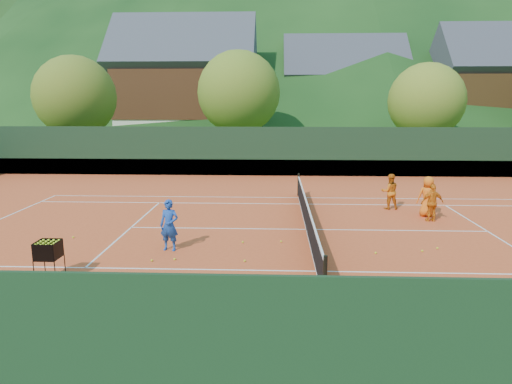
{
  "coord_description": "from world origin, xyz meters",
  "views": [
    {
      "loc": [
        -1.17,
        -15.88,
        4.56
      ],
      "look_at": [
        -1.83,
        0.0,
        1.38
      ],
      "focal_mm": 32.0,
      "sensor_mm": 36.0,
      "label": 1
    }
  ],
  "objects_px": {
    "student_b": "(432,203)",
    "student_c": "(428,197)",
    "chalet_left": "(186,90)",
    "tennis_net": "(307,216)",
    "chalet_mid": "(343,97)",
    "student_a": "(390,191)",
    "chalet_right": "(495,93)",
    "ball_hopper": "(48,251)",
    "coach": "(169,225)"
  },
  "relations": [
    {
      "from": "student_b",
      "to": "student_c",
      "type": "bearing_deg",
      "value": -99.32
    },
    {
      "from": "student_b",
      "to": "chalet_left",
      "type": "height_order",
      "value": "chalet_left"
    },
    {
      "from": "student_c",
      "to": "chalet_left",
      "type": "xyz_separation_m",
      "value": [
        -14.92,
        27.9,
        4.82
      ]
    },
    {
      "from": "tennis_net",
      "to": "chalet_mid",
      "type": "bearing_deg",
      "value": 79.99
    },
    {
      "from": "student_a",
      "to": "chalet_right",
      "type": "bearing_deg",
      "value": -124.55
    },
    {
      "from": "student_a",
      "to": "student_c",
      "type": "height_order",
      "value": "student_c"
    },
    {
      "from": "student_c",
      "to": "ball_hopper",
      "type": "xyz_separation_m",
      "value": [
        -11.92,
        -6.99,
        -0.06
      ]
    },
    {
      "from": "student_a",
      "to": "ball_hopper",
      "type": "distance_m",
      "value": 13.53
    },
    {
      "from": "coach",
      "to": "ball_hopper",
      "type": "height_order",
      "value": "coach"
    },
    {
      "from": "coach",
      "to": "chalet_left",
      "type": "xyz_separation_m",
      "value": [
        -5.61,
        32.49,
        4.83
      ]
    },
    {
      "from": "chalet_left",
      "to": "chalet_mid",
      "type": "relative_size",
      "value": 1.09
    },
    {
      "from": "chalet_right",
      "to": "ball_hopper",
      "type": "bearing_deg",
      "value": -127.74
    },
    {
      "from": "student_c",
      "to": "chalet_right",
      "type": "distance_m",
      "value": 32.02
    },
    {
      "from": "chalet_mid",
      "to": "student_c",
      "type": "bearing_deg",
      "value": -91.94
    },
    {
      "from": "student_c",
      "to": "tennis_net",
      "type": "xyz_separation_m",
      "value": [
        -4.92,
        -2.1,
        -0.31
      ]
    },
    {
      "from": "coach",
      "to": "chalet_mid",
      "type": "distance_m",
      "value": 38.17
    },
    {
      "from": "student_a",
      "to": "student_b",
      "type": "bearing_deg",
      "value": 115.85
    },
    {
      "from": "coach",
      "to": "student_b",
      "type": "bearing_deg",
      "value": 30.77
    },
    {
      "from": "coach",
      "to": "student_a",
      "type": "bearing_deg",
      "value": 43.98
    },
    {
      "from": "student_b",
      "to": "student_c",
      "type": "distance_m",
      "value": 0.78
    },
    {
      "from": "coach",
      "to": "tennis_net",
      "type": "distance_m",
      "value": 5.06
    },
    {
      "from": "tennis_net",
      "to": "chalet_right",
      "type": "distance_m",
      "value": 36.37
    },
    {
      "from": "coach",
      "to": "student_c",
      "type": "bearing_deg",
      "value": 34.55
    },
    {
      "from": "coach",
      "to": "ball_hopper",
      "type": "relative_size",
      "value": 1.59
    },
    {
      "from": "student_a",
      "to": "chalet_left",
      "type": "bearing_deg",
      "value": -65.89
    },
    {
      "from": "student_c",
      "to": "chalet_left",
      "type": "relative_size",
      "value": 0.12
    },
    {
      "from": "chalet_right",
      "to": "student_b",
      "type": "bearing_deg",
      "value": -117.85
    },
    {
      "from": "student_b",
      "to": "tennis_net",
      "type": "xyz_separation_m",
      "value": [
        -4.85,
        -1.33,
        -0.23
      ]
    },
    {
      "from": "student_c",
      "to": "chalet_right",
      "type": "bearing_deg",
      "value": -118.92
    },
    {
      "from": "tennis_net",
      "to": "chalet_right",
      "type": "height_order",
      "value": "chalet_right"
    },
    {
      "from": "coach",
      "to": "chalet_right",
      "type": "bearing_deg",
      "value": 61.38
    },
    {
      "from": "student_b",
      "to": "chalet_left",
      "type": "relative_size",
      "value": 0.11
    },
    {
      "from": "coach",
      "to": "student_a",
      "type": "xyz_separation_m",
      "value": [
        8.13,
        5.84,
        -0.04
      ]
    },
    {
      "from": "student_a",
      "to": "chalet_right",
      "type": "distance_m",
      "value": 31.54
    },
    {
      "from": "student_c",
      "to": "ball_hopper",
      "type": "distance_m",
      "value": 13.82
    },
    {
      "from": "chalet_mid",
      "to": "student_a",
      "type": "bearing_deg",
      "value": -94.22
    },
    {
      "from": "student_a",
      "to": "ball_hopper",
      "type": "xyz_separation_m",
      "value": [
        -10.74,
        -8.23,
        -0.01
      ]
    },
    {
      "from": "chalet_mid",
      "to": "tennis_net",
      "type": "bearing_deg",
      "value": -100.01
    },
    {
      "from": "ball_hopper",
      "to": "chalet_right",
      "type": "bearing_deg",
      "value": 52.26
    },
    {
      "from": "ball_hopper",
      "to": "chalet_mid",
      "type": "bearing_deg",
      "value": 71.52
    },
    {
      "from": "student_c",
      "to": "ball_hopper",
      "type": "bearing_deg",
      "value": 29.85
    },
    {
      "from": "coach",
      "to": "student_c",
      "type": "relative_size",
      "value": 0.98
    },
    {
      "from": "tennis_net",
      "to": "chalet_mid",
      "type": "xyz_separation_m",
      "value": [
        6.0,
        34.0,
        4.47
      ]
    },
    {
      "from": "chalet_mid",
      "to": "chalet_left",
      "type": "bearing_deg",
      "value": -165.96
    },
    {
      "from": "chalet_mid",
      "to": "coach",
      "type": "bearing_deg",
      "value": -105.89
    },
    {
      "from": "coach",
      "to": "chalet_mid",
      "type": "height_order",
      "value": "chalet_mid"
    },
    {
      "from": "student_b",
      "to": "chalet_left",
      "type": "bearing_deg",
      "value": -66.97
    },
    {
      "from": "coach",
      "to": "student_c",
      "type": "distance_m",
      "value": 10.38
    },
    {
      "from": "student_c",
      "to": "chalet_right",
      "type": "relative_size",
      "value": 0.14
    },
    {
      "from": "chalet_mid",
      "to": "student_b",
      "type": "bearing_deg",
      "value": -92.01
    }
  ]
}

